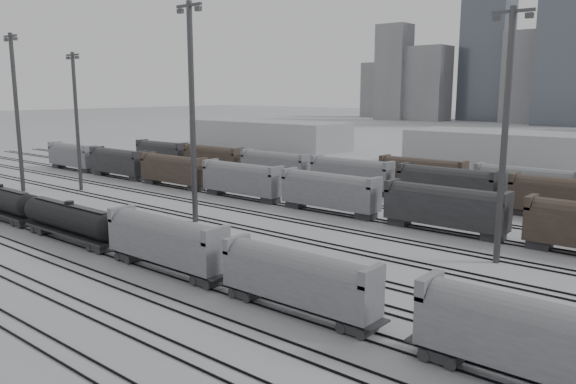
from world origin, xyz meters
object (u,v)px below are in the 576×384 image
Objects in this scene: hopper_car_a at (165,239)px; hopper_car_b at (298,276)px; light_mast_a at (17,109)px; tank_car_a at (0,200)px; hopper_car_c at (543,338)px; tank_car_b at (70,219)px; light_mast_c at (192,108)px.

hopper_car_a is 1.06× the size of hopper_car_b.
hopper_car_b is at bearing -9.60° from light_mast_a.
tank_car_a is 34.83m from hopper_car_a.
hopper_car_c reaches higher than hopper_car_b.
tank_car_b is 50.57m from hopper_car_c.
tank_car_a is at bearing -32.02° from light_mast_a.
hopper_car_c is at bearing -0.00° from tank_car_b.
tank_car_b is at bearing -102.25° from light_mast_c.
light_mast_a is at bearing 170.40° from hopper_car_b.
hopper_car_a is 23.66m from light_mast_c.
light_mast_c is (-13.72, 15.47, 11.50)m from hopper_car_a.
hopper_car_c is at bearing -18.15° from light_mast_c.
hopper_car_a reaches higher than hopper_car_b.
tank_car_b is 17.09m from hopper_car_a.
light_mast_a reaches higher than hopper_car_b.
hopper_car_a reaches higher than tank_car_a.
light_mast_a reaches higher than tank_car_a.
hopper_car_c is at bearing -7.68° from light_mast_a.
tank_car_a reaches higher than tank_car_b.
hopper_car_a is at bearing 0.00° from tank_car_b.
hopper_car_c reaches higher than tank_car_b.
hopper_car_a is at bearing 0.00° from tank_car_a.
light_mast_c reaches higher than tank_car_b.
hopper_car_a is (34.82, 0.00, 0.62)m from tank_car_a.
hopper_car_a is 0.52× the size of light_mast_c.
hopper_car_a is at bearing 180.00° from hopper_car_c.
light_mast_a is (-69.48, 11.75, 10.87)m from hopper_car_b.
light_mast_a reaches higher than tank_car_b.
light_mast_a is at bearing 147.98° from tank_car_a.
tank_car_a is 1.24× the size of hopper_car_c.
tank_car_b is at bearing 0.00° from tank_car_a.
light_mast_a is (-36.53, 11.75, 11.31)m from tank_car_b.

